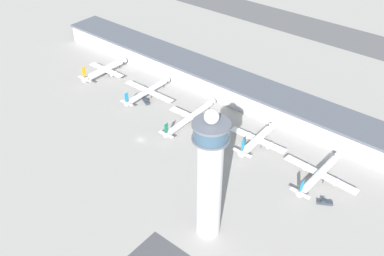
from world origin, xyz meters
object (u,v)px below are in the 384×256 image
service_truck_fuel (146,101)px  airplane_gate_alpha (105,70)px  airplane_gate_delta (257,140)px  airplane_gate_charlie (191,117)px  airplane_gate_bravo (148,91)px  airplane_gate_echo (320,174)px  service_truck_catering (324,202)px  control_tower (210,177)px

service_truck_fuel → airplane_gate_alpha: bearing=171.3°
airplane_gate_delta → service_truck_fuel: (-78.58, -6.81, -3.50)m
airplane_gate_charlie → airplane_gate_delta: 42.42m
airplane_gate_alpha → airplane_gate_delta: airplane_gate_alpha is taller
airplane_gate_alpha → airplane_gate_delta: size_ratio=1.11×
airplane_gate_alpha → airplane_gate_delta: 124.46m
airplane_gate_bravo → airplane_gate_echo: (120.71, -2.95, 0.12)m
airplane_gate_bravo → airplane_gate_delta: (81.88, 1.09, 0.26)m
service_truck_catering → control_tower: bearing=-124.7°
control_tower → airplane_gate_alpha: control_tower is taller
control_tower → airplane_gate_alpha: 156.25m
control_tower → airplane_gate_charlie: control_tower is taller
service_truck_fuel → airplane_gate_charlie: bearing=0.9°
airplane_gate_charlie → airplane_gate_echo: (80.78, 2.18, 0.12)m
control_tower → airplane_gate_bravo: control_tower is taller
airplane_gate_charlie → service_truck_fuel: size_ratio=5.58×
airplane_gate_charlie → airplane_gate_bravo: bearing=172.7°
airplane_gate_echo → service_truck_fuel: (-117.41, -2.77, -3.36)m
airplane_gate_charlie → airplane_gate_delta: bearing=8.4°
airplane_gate_delta → airplane_gate_charlie: bearing=-171.6°
airplane_gate_alpha → service_truck_catering: airplane_gate_alpha is taller
airplane_gate_echo → airplane_gate_charlie: bearing=-178.5°
control_tower → service_truck_catering: control_tower is taller
airplane_gate_alpha → service_truck_fuel: 46.57m
control_tower → airplane_gate_bravo: bearing=147.1°
airplane_gate_charlie → service_truck_catering: size_ratio=6.11×
airplane_gate_bravo → airplane_gate_charlie: (39.92, -5.12, -0.00)m
airplane_gate_charlie → airplane_gate_echo: bearing=1.5°
airplane_gate_alpha → airplane_gate_bravo: bearing=-1.8°
airplane_gate_delta → service_truck_catering: bearing=-19.3°
airplane_gate_bravo → airplane_gate_charlie: airplane_gate_charlie is taller
airplane_gate_delta → airplane_gate_alpha: bearing=179.9°
control_tower → airplane_gate_delta: 71.40m
control_tower → airplane_gate_alpha: size_ratio=1.69×
airplane_gate_bravo → airplane_gate_charlie: 40.25m
airplane_gate_charlie → control_tower: bearing=-45.3°
control_tower → airplane_gate_charlie: 86.01m
service_truck_catering → service_truck_fuel: 127.06m
airplane_gate_alpha → airplane_gate_bravo: size_ratio=0.96×
airplane_gate_delta → service_truck_catering: airplane_gate_delta is taller
airplane_gate_charlie → airplane_gate_delta: (41.96, 6.22, 0.26)m
airplane_gate_delta → service_truck_fuel: 78.96m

